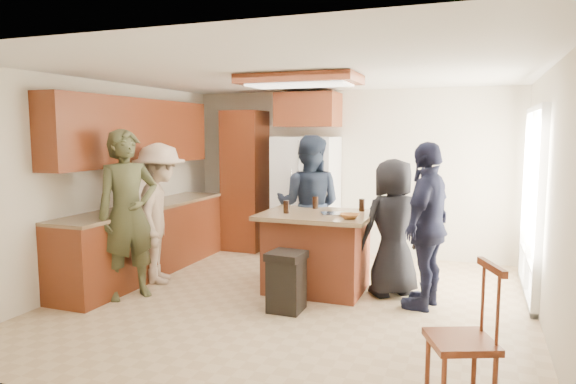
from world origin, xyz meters
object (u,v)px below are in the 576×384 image
(person_front_left, at_px, (128,214))
(person_behind_right, at_px, (393,228))
(refrigerator, at_px, (306,197))
(spindle_chair, at_px, (464,341))
(trash_bin, at_px, (286,281))
(person_counter, at_px, (160,213))
(kitchen_island, at_px, (317,251))
(person_behind_left, at_px, (309,205))
(person_side_right, at_px, (427,226))

(person_front_left, distance_m, person_behind_right, 3.00)
(refrigerator, xyz_separation_m, spindle_chair, (2.37, -3.73, -0.45))
(refrigerator, bearing_deg, trash_bin, -76.49)
(person_counter, bearing_deg, person_front_left, 158.33)
(kitchen_island, bearing_deg, spindle_chair, -51.14)
(person_behind_right, height_order, person_counter, person_counter)
(person_counter, distance_m, refrigerator, 2.33)
(trash_bin, bearing_deg, person_behind_right, 44.09)
(person_counter, height_order, refrigerator, refrigerator)
(person_front_left, bearing_deg, person_behind_left, -10.65)
(person_behind_right, height_order, refrigerator, refrigerator)
(person_front_left, distance_m, refrigerator, 2.88)
(person_behind_right, relative_size, spindle_chair, 1.58)
(trash_bin, bearing_deg, person_behind_left, 98.85)
(person_behind_left, xyz_separation_m, kitchen_island, (0.31, -0.65, -0.44))
(person_front_left, xyz_separation_m, person_counter, (-0.02, 0.64, -0.08))
(person_behind_right, distance_m, kitchen_island, 0.93)
(person_behind_left, height_order, refrigerator, person_behind_left)
(person_front_left, distance_m, kitchen_island, 2.21)
(person_side_right, bearing_deg, person_front_left, -61.95)
(spindle_chair, bearing_deg, person_counter, 154.00)
(person_front_left, height_order, trash_bin, person_front_left)
(person_front_left, height_order, person_side_right, person_front_left)
(person_side_right, relative_size, trash_bin, 2.82)
(person_side_right, xyz_separation_m, kitchen_island, (-1.27, 0.16, -0.41))
(person_side_right, xyz_separation_m, spindle_chair, (0.44, -1.96, -0.43))
(person_behind_right, bearing_deg, trash_bin, 4.13)
(person_counter, distance_m, spindle_chair, 4.07)
(refrigerator, bearing_deg, person_front_left, -115.78)
(trash_bin, bearing_deg, kitchen_island, 83.46)
(kitchen_island, bearing_deg, person_front_left, -153.03)
(person_front_left, bearing_deg, person_counter, 35.25)
(person_behind_left, bearing_deg, trash_bin, 93.05)
(refrigerator, bearing_deg, person_behind_left, -69.85)
(spindle_chair, bearing_deg, trash_bin, 143.49)
(person_behind_left, height_order, trash_bin, person_behind_left)
(person_side_right, height_order, person_counter, person_side_right)
(person_front_left, bearing_deg, person_side_right, -41.67)
(person_side_right, distance_m, person_counter, 3.21)
(person_front_left, bearing_deg, refrigerator, 8.11)
(person_front_left, bearing_deg, kitchen_island, -29.13)
(person_behind_right, bearing_deg, kitchen_island, -30.99)
(person_front_left, xyz_separation_m, kitchen_island, (1.92, 0.98, -0.48))
(person_behind_right, height_order, kitchen_island, person_behind_right)
(person_counter, bearing_deg, kitchen_island, -103.08)
(refrigerator, distance_m, trash_bin, 2.54)
(refrigerator, relative_size, kitchen_island, 1.41)
(kitchen_island, xyz_separation_m, spindle_chair, (1.70, -2.11, -0.02))
(trash_bin, bearing_deg, person_counter, 166.38)
(kitchen_island, bearing_deg, trash_bin, -96.54)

